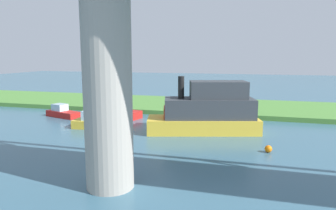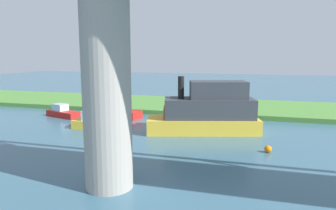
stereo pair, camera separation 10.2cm
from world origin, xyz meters
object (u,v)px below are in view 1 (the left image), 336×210
bridge_pylon (107,80)px  mooring_post (173,105)px  motorboat_red (98,122)px  skiff_small (63,112)px  riverboat_paddlewheel (116,111)px  person_on_bank (214,104)px  marker_buoy (268,149)px  houseboat_blue (207,112)px

bridge_pylon → mooring_post: (2.25, -20.73, -4.42)m
mooring_post → motorboat_red: size_ratio=0.19×
mooring_post → skiff_small: (10.91, 5.48, -0.48)m
riverboat_paddlewheel → mooring_post: bearing=-142.1°
mooring_post → person_on_bank: bearing=-176.3°
bridge_pylon → marker_buoy: (-7.82, -8.14, -5.13)m
bridge_pylon → marker_buoy: bearing=-133.9°
person_on_bank → mooring_post: bearing=3.7°
houseboat_blue → riverboat_paddlewheel: size_ratio=1.82×
bridge_pylon → motorboat_red: bridge_pylon is taller
bridge_pylon → houseboat_blue: (-2.85, -12.72, -3.59)m
person_on_bank → marker_buoy: person_on_bank is taller
mooring_post → marker_buoy: 16.14m
bridge_pylon → houseboat_blue: 13.52m
skiff_small → riverboat_paddlewheel: bearing=-166.1°
riverboat_paddlewheel → marker_buoy: bearing=150.9°
person_on_bank → mooring_post: person_on_bank is taller
bridge_pylon → motorboat_red: bearing=-59.2°
riverboat_paddlewheel → motorboat_red: riverboat_paddlewheel is taller
bridge_pylon → mooring_post: bearing=-83.8°
houseboat_blue → mooring_post: bearing=-57.5°
skiff_small → marker_buoy: 22.16m
houseboat_blue → person_on_bank: bearing=-86.3°
skiff_small → bridge_pylon: bearing=130.8°
person_on_bank → skiff_small: person_on_bank is taller
mooring_post → motorboat_red: motorboat_red is taller
mooring_post → motorboat_red: 10.34m
skiff_small → houseboat_blue: bearing=171.0°
riverboat_paddlewheel → skiff_small: size_ratio=1.26×
motorboat_red → houseboat_blue: bearing=-172.6°
person_on_bank → riverboat_paddlewheel: bearing=24.0°
person_on_bank → motorboat_red: 13.25m
person_on_bank → marker_buoy: 14.04m
person_on_bank → mooring_post: 4.58m
bridge_pylon → skiff_small: size_ratio=2.49×
skiff_small → person_on_bank: bearing=-159.5°
riverboat_paddlewheel → skiff_small: 5.84m
person_on_bank → houseboat_blue: bearing=93.7°
houseboat_blue → skiff_small: size_ratio=2.30×
skiff_small → motorboat_red: (-6.32, 3.78, 0.09)m
bridge_pylon → riverboat_paddlewheel: size_ratio=1.97×
bridge_pylon → mooring_post: 21.31m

